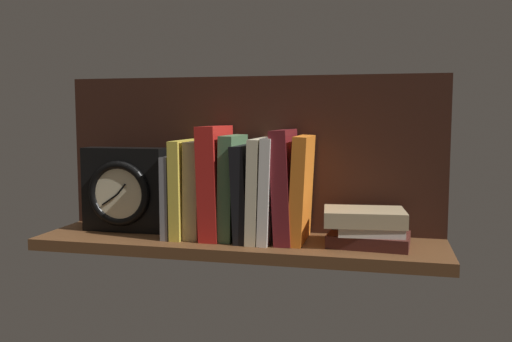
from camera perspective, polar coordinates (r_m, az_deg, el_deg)
ground_plane at (r=121.11cm, az=-1.91°, el=-7.66°), size 89.63×22.00×2.50cm
back_panel at (r=128.16cm, az=-0.72°, el=1.81°), size 89.63×1.20×36.04cm
book_gray_chess at (r=125.16cm, az=-8.35°, el=-2.48°), size 1.72×15.23×18.10cm
book_yellow_seinlanguage at (r=124.07cm, az=-7.34°, el=-1.74°), size 2.56×15.56×21.55cm
book_tan_shortstories at (r=123.01cm, az=-5.96°, el=-1.84°), size 3.59×12.82×21.34cm
book_red_requiem at (r=121.55cm, az=-4.19°, el=-1.11°), size 4.78×15.33×24.79cm
book_green_romantic at (r=120.59cm, az=-2.45°, el=-1.64°), size 3.41×13.93×22.74cm
book_black_skeptic at (r=119.89cm, az=-0.96°, el=-2.17°), size 3.83×16.20×20.75cm
book_cream_twain at (r=119.12cm, az=0.41°, el=-1.88°), size 2.87×16.73×22.11cm
book_white_catcher at (r=118.56cm, az=1.62°, el=-1.85°), size 2.91×16.69×22.41cm
book_maroon_dawkins at (r=117.86cm, az=3.13°, el=-1.50°), size 4.77×15.39×24.10cm
book_orange_pandolfini at (r=117.38cm, az=4.81°, el=-1.86°), size 3.87×14.79×22.78cm
framed_clock at (r=130.68cm, az=-13.68°, el=-1.96°), size 19.56×6.59×19.56cm
book_stack_side at (r=115.93cm, az=11.54°, el=-5.80°), size 18.39×13.77×7.63cm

